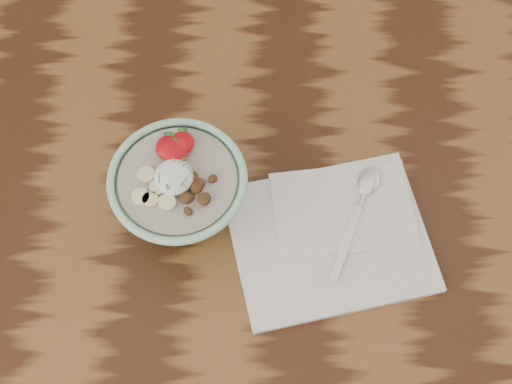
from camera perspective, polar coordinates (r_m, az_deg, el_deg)
table at (r=111.40cm, az=2.82°, el=-2.77°), size 160.00×90.00×75.00cm
breakfast_bowl at (r=97.01cm, az=-6.12°, el=0.07°), size 18.49×18.49×12.39cm
napkin at (r=100.66cm, az=6.14°, el=-3.24°), size 30.69×26.71×1.65cm
spoon at (r=101.98cm, az=8.54°, el=-0.33°), size 8.79×17.83×0.96cm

